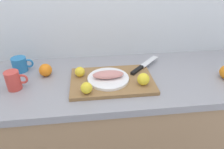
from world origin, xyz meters
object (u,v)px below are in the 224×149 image
Objects in this scene: cutting_board at (112,81)px; coffee_mug_0 at (20,64)px; lemon_0 at (143,79)px; fish_fillet at (108,75)px; white_plate at (108,79)px; coffee_mug_1 at (14,80)px; chef_knife at (142,67)px.

coffee_mug_0 reaches higher than cutting_board.
lemon_0 is at bearing -21.09° from coffee_mug_0.
cutting_board is 7.02× the size of lemon_0.
fish_fillet reaches higher than cutting_board.
white_plate is at bearing 180.00° from fish_fillet.
coffee_mug_0 is (-0.54, 0.20, 0.03)m from cutting_board.
coffee_mug_1 is (-0.49, 0.00, -0.00)m from fish_fillet.
lemon_0 is at bearing -5.82° from coffee_mug_1.
cutting_board is 0.52m from coffee_mug_1.
coffee_mug_1 reaches higher than chef_knife.
coffee_mug_0 is 1.11× the size of coffee_mug_1.
fish_fillet is at bearing -21.21° from coffee_mug_0.
coffee_mug_0 is (-0.51, 0.20, 0.02)m from white_plate.
chef_knife is at bearing -6.99° from coffee_mug_0.
coffee_mug_1 is (-0.67, 0.07, -0.00)m from lemon_0.
cutting_board is 3.99× the size of coffee_mug_1.
lemon_0 is 0.68m from coffee_mug_1.
fish_fillet is at bearing -0.11° from coffee_mug_1.
chef_knife is 1.80× the size of coffee_mug_0.
fish_fillet is 0.19m from lemon_0.
chef_knife is (0.22, 0.11, -0.02)m from fish_fillet.
cutting_board is at bearing 155.77° from lemon_0.
chef_knife is at bearing 27.10° from fish_fillet.
white_plate is at bearing -171.46° from cutting_board.
white_plate is at bearing -0.11° from coffee_mug_1.
cutting_board is 2.00× the size of chef_knife.
cutting_board is at bearing -20.14° from coffee_mug_0.
fish_fillet is 0.55m from coffee_mug_0.
white_plate is 0.24m from chef_knife.
fish_fillet is at bearing -171.46° from cutting_board.
lemon_0 is 0.57× the size of coffee_mug_1.
fish_fillet is 1.35× the size of coffee_mug_0.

